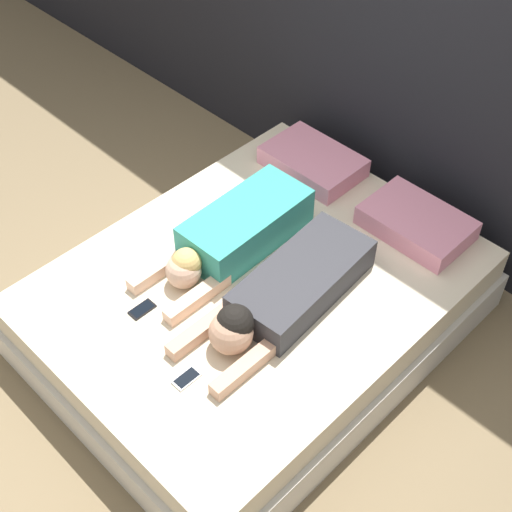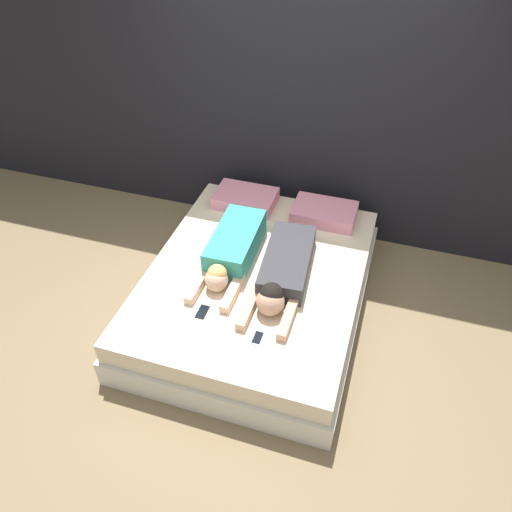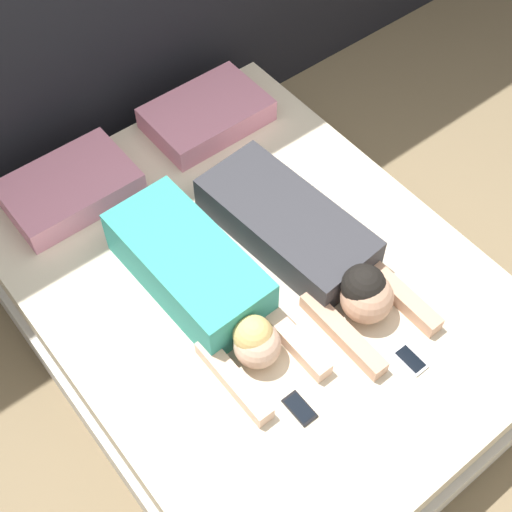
{
  "view_description": "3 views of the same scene",
  "coord_description": "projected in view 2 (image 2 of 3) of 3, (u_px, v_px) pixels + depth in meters",
  "views": [
    {
      "loc": [
        1.74,
        -1.74,
        3.12
      ],
      "look_at": [
        0.0,
        0.0,
        0.57
      ],
      "focal_mm": 50.0,
      "sensor_mm": 36.0,
      "label": 1
    },
    {
      "loc": [
        0.89,
        -2.8,
        3.14
      ],
      "look_at": [
        0.0,
        0.0,
        0.57
      ],
      "focal_mm": 35.0,
      "sensor_mm": 36.0,
      "label": 2
    },
    {
      "loc": [
        -1.02,
        -1.28,
        2.87
      ],
      "look_at": [
        0.0,
        0.0,
        0.57
      ],
      "focal_mm": 50.0,
      "sensor_mm": 36.0,
      "label": 3
    }
  ],
  "objects": [
    {
      "name": "ground_plane",
      "position": [
        256.0,
        306.0,
        4.28
      ],
      "size": [
        12.0,
        12.0,
        0.0
      ],
      "primitive_type": "plane",
      "color": "#7F6B4C"
    },
    {
      "name": "wall_back",
      "position": [
        300.0,
        102.0,
        4.32
      ],
      "size": [
        12.0,
        0.06,
        2.6
      ],
      "color": "black",
      "rests_on": "ground_plane"
    },
    {
      "name": "bed",
      "position": [
        256.0,
        289.0,
        4.14
      ],
      "size": [
        1.73,
        2.2,
        0.42
      ],
      "color": "beige",
      "rests_on": "ground_plane"
    },
    {
      "name": "pillow_head_left",
      "position": [
        245.0,
        198.0,
        4.66
      ],
      "size": [
        0.56,
        0.38,
        0.12
      ],
      "color": "pink",
      "rests_on": "bed"
    },
    {
      "name": "pillow_head_right",
      "position": [
        324.0,
        213.0,
        4.49
      ],
      "size": [
        0.56,
        0.38,
        0.12
      ],
      "color": "pink",
      "rests_on": "bed"
    },
    {
      "name": "person_left",
      "position": [
        232.0,
        250.0,
        4.02
      ],
      "size": [
        0.35,
        1.04,
        0.22
      ],
      "color": "teal",
      "rests_on": "bed"
    },
    {
      "name": "person_right",
      "position": [
        283.0,
        272.0,
        3.85
      ],
      "size": [
        0.41,
        1.14,
        0.24
      ],
      "color": "#333338",
      "rests_on": "bed"
    },
    {
      "name": "cell_phone_left",
      "position": [
        202.0,
        312.0,
        3.65
      ],
      "size": [
        0.07,
        0.13,
        0.01
      ],
      "color": "black",
      "rests_on": "bed"
    },
    {
      "name": "cell_phone_right",
      "position": [
        258.0,
        338.0,
        3.47
      ],
      "size": [
        0.07,
        0.13,
        0.01
      ],
      "color": "silver",
      "rests_on": "bed"
    }
  ]
}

